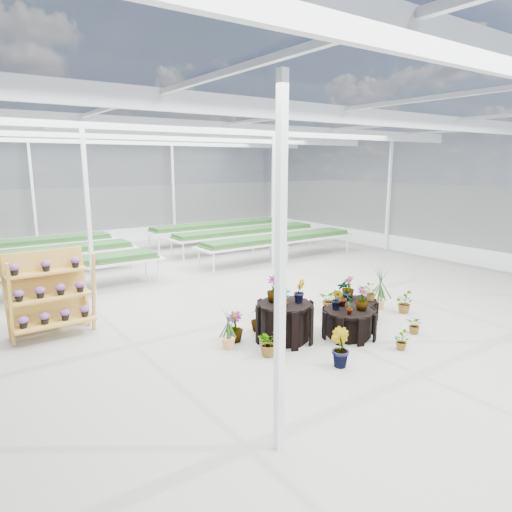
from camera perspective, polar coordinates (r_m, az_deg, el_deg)
ground_plane at (r=10.73m, az=2.38°, el=-7.53°), size 24.00×24.00×0.00m
greenhouse_shell at (r=10.21m, az=2.48°, el=4.49°), size 18.00×24.00×4.50m
steel_frame at (r=10.21m, az=2.48°, el=4.49°), size 18.00×24.00×4.50m
nursery_benches at (r=16.73m, az=-12.76°, el=0.67°), size 16.00×7.00×0.84m
plinth_tall at (r=9.23m, az=3.61°, el=-8.21°), size 1.45×1.45×0.78m
plinth_mid at (r=9.62m, az=11.52°, el=-8.24°), size 1.44×1.44×0.57m
plinth_low at (r=10.79m, az=12.49°, el=-6.51°), size 1.11×1.11×0.42m
shelf_rack at (r=10.23m, az=-24.32°, el=-4.43°), size 1.65×0.89×1.74m
nursery_plants at (r=9.96m, az=8.60°, el=-6.31°), size 5.04×3.32×1.32m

